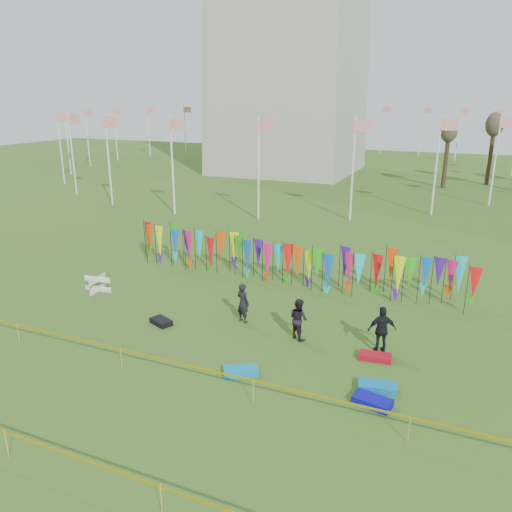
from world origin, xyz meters
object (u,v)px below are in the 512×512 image
at_px(person_mid, 299,319).
at_px(person_right, 382,330).
at_px(kite_bag_teal, 377,387).
at_px(kite_bag_red, 375,357).
at_px(kite_bag_black, 161,322).
at_px(kite_bag_blue, 372,401).
at_px(box_kite, 98,284).
at_px(kite_bag_turquoise, 241,371).
at_px(person_left, 243,303).

xyz_separation_m(person_mid, person_right, (3.29, 0.16, 0.08)).
bearing_deg(kite_bag_teal, kite_bag_red, 102.53).
bearing_deg(kite_bag_black, person_right, 8.02).
xyz_separation_m(kite_bag_red, kite_bag_teal, (0.45, -2.04, 0.01)).
height_order(kite_bag_blue, kite_bag_black, kite_bag_blue).
bearing_deg(box_kite, kite_bag_turquoise, -23.20).
xyz_separation_m(person_right, kite_bag_black, (-9.14, -1.29, -0.82)).
distance_m(person_left, kite_bag_blue, 7.57).
height_order(person_mid, kite_bag_red, person_mid).
height_order(box_kite, kite_bag_black, box_kite).
height_order(person_mid, kite_bag_black, person_mid).
bearing_deg(person_mid, kite_bag_blue, 167.31).
xyz_separation_m(person_left, kite_bag_teal, (6.38, -3.07, -0.77)).
bearing_deg(person_mid, person_right, -146.59).
xyz_separation_m(kite_bag_turquoise, kite_bag_red, (4.17, 2.95, -0.01)).
height_order(person_right, kite_bag_teal, person_right).
bearing_deg(kite_bag_teal, kite_bag_turquoise, -168.90).
bearing_deg(kite_bag_blue, kite_bag_turquoise, 179.90).
distance_m(person_right, kite_bag_black, 9.27).
bearing_deg(box_kite, person_left, -1.99).
bearing_deg(box_kite, person_mid, -4.20).
bearing_deg(person_right, kite_bag_red, 58.65).
height_order(kite_bag_turquoise, kite_bag_red, kite_bag_turquoise).
bearing_deg(kite_bag_blue, person_mid, 136.72).
bearing_deg(person_mid, box_kite, 26.39).
bearing_deg(kite_bag_blue, person_left, 148.06).
relative_size(person_right, kite_bag_black, 1.89).
height_order(kite_bag_blue, kite_bag_teal, kite_bag_blue).
relative_size(box_kite, kite_bag_turquoise, 0.68).
bearing_deg(person_mid, person_left, 19.79).
distance_m(box_kite, kite_bag_turquoise, 10.81).
height_order(kite_bag_red, kite_bag_teal, kite_bag_teal).
height_order(box_kite, person_left, person_left).
distance_m(person_mid, person_right, 3.29).
bearing_deg(box_kite, kite_bag_red, -5.29).
bearing_deg(kite_bag_black, kite_bag_teal, -8.51).
relative_size(person_mid, kite_bag_black, 1.73).
relative_size(kite_bag_red, kite_bag_teal, 0.94).
bearing_deg(person_left, person_right, -163.10).
distance_m(kite_bag_red, kite_bag_teal, 2.09).
xyz_separation_m(kite_bag_blue, kite_bag_black, (-9.53, 2.34, -0.01)).
height_order(person_mid, kite_bag_teal, person_mid).
height_order(person_right, kite_bag_turquoise, person_right).
bearing_deg(person_right, kite_bag_turquoise, 15.44).
bearing_deg(person_mid, kite_bag_teal, 175.79).
relative_size(box_kite, person_right, 0.44).
bearing_deg(kite_bag_blue, box_kite, 163.69).
relative_size(kite_bag_turquoise, kite_bag_black, 1.23).
xyz_separation_m(person_left, person_mid, (2.71, -0.52, -0.03)).
bearing_deg(kite_bag_red, kite_bag_teal, -77.47).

